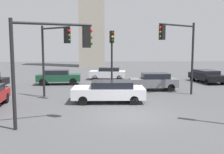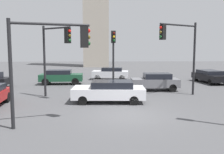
# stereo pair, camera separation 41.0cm
# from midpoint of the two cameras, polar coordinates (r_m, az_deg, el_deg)

# --- Properties ---
(ground_plane) EXTENTS (104.78, 104.78, 0.00)m
(ground_plane) POSITION_cam_midpoint_polar(r_m,az_deg,el_deg) (13.59, 4.42, -8.64)
(ground_plane) COLOR #4C4C4F
(traffic_light_0) EXTENTS (2.27, 1.92, 5.13)m
(traffic_light_0) POSITION_cam_midpoint_polar(r_m,az_deg,el_deg) (17.97, -12.01, 6.71)
(traffic_light_0) COLOR black
(traffic_light_0) RESTS_ON ground_plane
(traffic_light_1) EXTENTS (3.21, 2.12, 5.43)m
(traffic_light_1) POSITION_cam_midpoint_polar(r_m,az_deg,el_deg) (18.78, 15.68, 7.29)
(traffic_light_1) COLOR black
(traffic_light_1) RESTS_ON ground_plane
(traffic_light_3) EXTENTS (3.48, 1.35, 4.82)m
(traffic_light_3) POSITION_cam_midpoint_polar(r_m,az_deg,el_deg) (11.74, -12.81, 6.03)
(traffic_light_3) COLOR black
(traffic_light_3) RESTS_ON ground_plane
(traffic_light_4) EXTENTS (0.38, 0.49, 4.97)m
(traffic_light_4) POSITION_cam_midpoint_polar(r_m,az_deg,el_deg) (21.08, 0.88, 6.36)
(traffic_light_4) COLOR black
(traffic_light_4) RESTS_ON ground_plane
(car_0) EXTENTS (2.46, 4.73, 1.27)m
(car_0) POSITION_cam_midpoint_polar(r_m,az_deg,el_deg) (27.79, 21.71, 0.21)
(car_0) COLOR black
(car_0) RESTS_ON ground_plane
(car_1) EXTENTS (4.20, 1.89, 1.42)m
(car_1) POSITION_cam_midpoint_polar(r_m,az_deg,el_deg) (25.18, -11.04, 0.12)
(car_1) COLOR #19472D
(car_1) RESTS_ON ground_plane
(car_5) EXTENTS (3.92, 1.70, 1.45)m
(car_5) POSITION_cam_midpoint_polar(r_m,az_deg,el_deg) (21.45, 10.30, -0.99)
(car_5) COLOR slate
(car_5) RESTS_ON ground_plane
(car_7) EXTENTS (4.80, 2.32, 1.40)m
(car_7) POSITION_cam_midpoint_polar(r_m,az_deg,el_deg) (16.69, 0.12, -3.14)
(car_7) COLOR silver
(car_7) RESTS_ON ground_plane
(car_8) EXTENTS (4.15, 2.22, 1.37)m
(car_8) POSITION_cam_midpoint_polar(r_m,az_deg,el_deg) (28.33, 0.11, 0.89)
(car_8) COLOR silver
(car_8) RESTS_ON ground_plane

